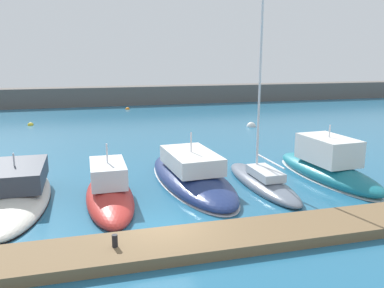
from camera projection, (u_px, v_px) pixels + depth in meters
The scene contains 12 objects.
ground_plane at pixel (163, 233), 15.61m from camera, with size 120.00×120.00×0.00m, color #236084.
dock_pier at pixel (171, 245), 14.15m from camera, with size 28.37×2.39×0.40m, color brown.
breakwater_seawall at pixel (105, 96), 55.97m from camera, with size 108.00×3.20×2.59m, color #5B5651.
motorboat_ivory_second at pixel (15, 193), 19.02m from camera, with size 3.23×9.49×2.61m.
motorboat_red_third at pixel (109, 192), 19.02m from camera, with size 2.23×7.35×3.13m.
motorboat_navy_fourth at pixel (191, 175), 21.78m from camera, with size 4.04×10.58×3.18m.
sailboat_slate_fifth at pixel (262, 180), 21.20m from camera, with size 2.04×7.66×15.76m.
motorboat_teal_sixth at pixel (327, 165), 22.60m from camera, with size 3.13×8.78×3.32m.
mooring_buoy_white at pixel (251, 127), 39.14m from camera, with size 0.89×0.89×0.89m, color white.
mooring_buoy_orange at pixel (128, 109), 51.79m from camera, with size 0.55×0.55×0.55m, color orange.
mooring_buoy_yellow at pixel (31, 125), 39.83m from camera, with size 0.58×0.58×0.58m, color yellow.
dock_bollard at pixel (115, 241), 13.55m from camera, with size 0.20×0.20×0.44m, color black.
Camera 1 is at (-2.66, -14.27, 6.80)m, focal length 37.01 mm.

